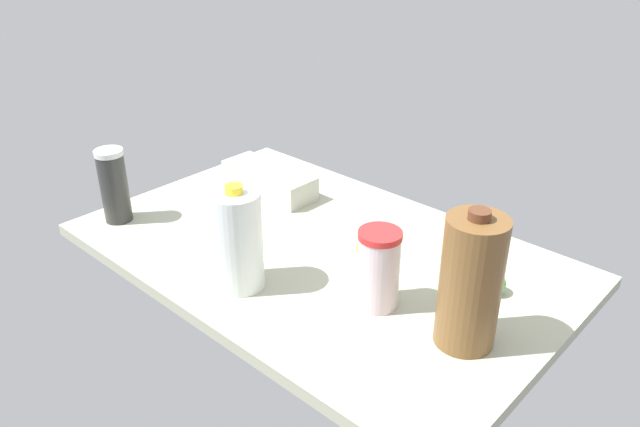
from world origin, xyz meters
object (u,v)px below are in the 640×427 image
object	(u,v)px
tumbler_cup	(378,269)
lemon_loose	(370,249)
shaker_bottle	(114,186)
chocolate_milk_jug	(471,282)
lime_far_back	(494,283)
milk_jug	(237,240)
lime_by_jug	(457,273)
egg_carton	(269,180)

from	to	relation	value
tumbler_cup	lemon_loose	xyz separation A→B (cm)	(12.29, -12.87, -5.66)
tumbler_cup	shaker_bottle	distance (cm)	77.14
chocolate_milk_jug	lime_far_back	bearing A→B (deg)	-78.89
milk_jug	chocolate_milk_jug	bearing A→B (deg)	-160.52
shaker_bottle	milk_jug	bearing A→B (deg)	-178.03
chocolate_milk_jug	lime_by_jug	distance (cm)	22.82
shaker_bottle	lemon_loose	size ratio (longest dim) A/B	3.04
milk_jug	lime_far_back	world-z (taller)	milk_jug
lime_far_back	milk_jug	bearing A→B (deg)	39.07
tumbler_cup	chocolate_milk_jug	world-z (taller)	chocolate_milk_jug
chocolate_milk_jug	lime_far_back	world-z (taller)	chocolate_milk_jug
tumbler_cup	shaker_bottle	bearing A→B (deg)	12.38
shaker_bottle	egg_carton	world-z (taller)	shaker_bottle
tumbler_cup	lemon_loose	bearing A→B (deg)	-46.32
chocolate_milk_jug	egg_carton	bearing A→B (deg)	-15.22
tumbler_cup	shaker_bottle	xyz separation A→B (cm)	(75.34, 16.54, 1.15)
tumbler_cup	lemon_loose	distance (cm)	18.67
chocolate_milk_jug	lemon_loose	size ratio (longest dim) A/B	4.39
egg_carton	lemon_loose	xyz separation A→B (cm)	(-46.17, 10.48, -0.21)
lime_far_back	lime_by_jug	distance (cm)	8.31
shaker_bottle	lime_far_back	xyz separation A→B (cm)	(-91.77, -37.32, -7.58)
chocolate_milk_jug	lime_by_jug	xyz separation A→B (cm)	(11.63, -16.37, -10.83)
egg_carton	tumbler_cup	bearing A→B (deg)	159.10
chocolate_milk_jug	shaker_bottle	size ratio (longest dim) A/B	1.44
lemon_loose	lime_by_jug	bearing A→B (deg)	-165.27
tumbler_cup	lime_by_jug	xyz separation A→B (cm)	(-8.50, -18.33, -6.05)
chocolate_milk_jug	milk_jug	xyz separation A→B (cm)	(47.64, 16.85, -2.19)
shaker_bottle	lemon_loose	xyz separation A→B (cm)	(-63.05, -29.40, -6.81)
shaker_bottle	tumbler_cup	bearing A→B (deg)	-167.62
milk_jug	lemon_loose	xyz separation A→B (cm)	(-15.22, -27.76, -8.25)
egg_carton	milk_jug	world-z (taller)	milk_jug
shaker_bottle	lemon_loose	distance (cm)	69.90
lime_far_back	lime_by_jug	bearing A→B (deg)	17.15
chocolate_milk_jug	egg_carton	world-z (taller)	chocolate_milk_jug
milk_jug	lime_far_back	distance (cm)	57.32
lime_far_back	egg_carton	bearing A→B (deg)	-1.96
lime_by_jug	tumbler_cup	bearing A→B (deg)	65.12
egg_carton	milk_jug	bearing A→B (deg)	129.85
egg_carton	milk_jug	xyz separation A→B (cm)	(-30.95, 38.24, 8.04)
shaker_bottle	milk_jug	size ratio (longest dim) A/B	0.82
chocolate_milk_jug	lime_by_jug	world-z (taller)	chocolate_milk_jug
chocolate_milk_jug	tumbler_cup	bearing A→B (deg)	5.56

